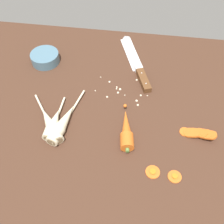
# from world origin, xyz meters

# --- Properties ---
(ground_plane) EXTENTS (1.20, 0.90, 0.04)m
(ground_plane) POSITION_xyz_m (0.00, 0.00, -0.02)
(ground_plane) COLOR #42281C
(chefs_knife) EXTENTS (0.15, 0.34, 0.04)m
(chefs_knife) POSITION_xyz_m (0.05, 0.26, 0.01)
(chefs_knife) COLOR silver
(chefs_knife) RESTS_ON ground_plane
(whole_carrot) EXTENTS (0.06, 0.18, 0.04)m
(whole_carrot) POSITION_xyz_m (0.06, -0.09, 0.02)
(whole_carrot) COLOR #D6601E
(whole_carrot) RESTS_ON ground_plane
(parsnip_front) EXTENTS (0.04, 0.18, 0.04)m
(parsnip_front) POSITION_xyz_m (-0.18, -0.10, 0.02)
(parsnip_front) COLOR beige
(parsnip_front) RESTS_ON ground_plane
(parsnip_mid_left) EXTENTS (0.08, 0.24, 0.04)m
(parsnip_mid_left) POSITION_xyz_m (-0.15, -0.09, 0.02)
(parsnip_mid_left) COLOR beige
(parsnip_mid_left) RESTS_ON ground_plane
(parsnip_mid_right) EXTENTS (0.15, 0.19, 0.04)m
(parsnip_mid_right) POSITION_xyz_m (-0.19, -0.10, 0.02)
(parsnip_mid_right) COLOR beige
(parsnip_mid_right) RESTS_ON ground_plane
(carrot_slice_stack) EXTENTS (0.11, 0.05, 0.04)m
(carrot_slice_stack) POSITION_xyz_m (0.28, -0.07, 0.01)
(carrot_slice_stack) COLOR #D6601E
(carrot_slice_stack) RESTS_ON ground_plane
(carrot_slice_stray_near) EXTENTS (0.04, 0.04, 0.01)m
(carrot_slice_stray_near) POSITION_xyz_m (0.21, -0.22, 0.00)
(carrot_slice_stray_near) COLOR #D6601E
(carrot_slice_stray_near) RESTS_ON ground_plane
(carrot_slice_stray_mid) EXTENTS (0.04, 0.04, 0.01)m
(carrot_slice_stray_mid) POSITION_xyz_m (0.15, -0.21, 0.00)
(carrot_slice_stray_mid) COLOR #D6601E
(carrot_slice_stray_mid) RESTS_ON ground_plane
(prep_bowl) EXTENTS (0.11, 0.11, 0.04)m
(prep_bowl) POSITION_xyz_m (-0.30, 0.21, 0.02)
(prep_bowl) COLOR slate
(prep_bowl) RESTS_ON ground_plane
(mince_crumbs) EXTENTS (0.20, 0.13, 0.01)m
(mince_crumbs) POSITION_xyz_m (0.04, 0.09, 0.00)
(mince_crumbs) COLOR beige
(mince_crumbs) RESTS_ON ground_plane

